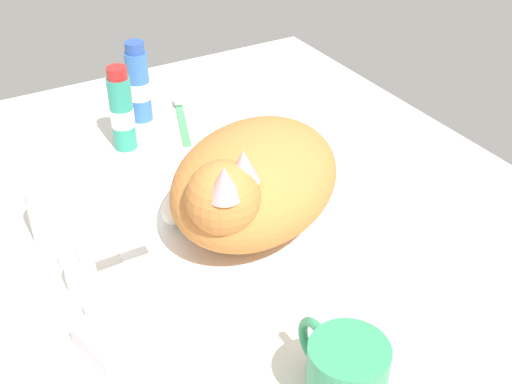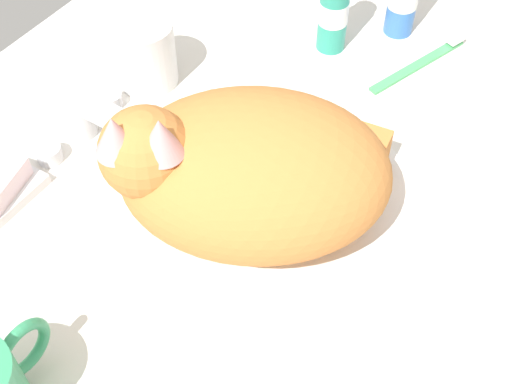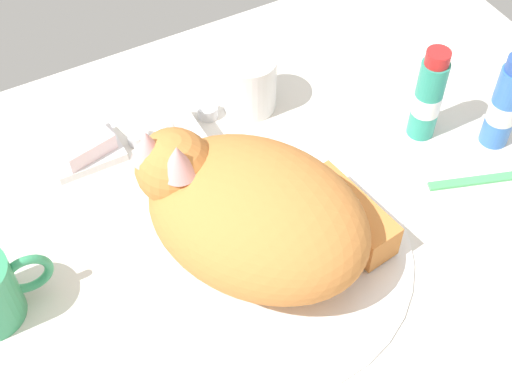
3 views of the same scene
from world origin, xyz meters
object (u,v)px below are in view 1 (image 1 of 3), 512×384
at_px(cat, 251,182).
at_px(coffee_mug, 344,377).
at_px(soap_bar, 110,342).
at_px(mouthwash_bottle, 139,84).
at_px(toothbrush, 182,119).
at_px(toothpaste_bottle, 122,111).
at_px(faucet, 92,266).
at_px(rinse_cup, 58,210).

xyz_separation_m(cat, coffee_mug, (-0.28, 0.06, -0.03)).
bearing_deg(coffee_mug, cat, -12.18).
bearing_deg(soap_bar, mouthwash_bottle, -25.22).
height_order(cat, toothbrush, cat).
xyz_separation_m(coffee_mug, soap_bar, (0.17, 0.17, -0.02)).
distance_m(cat, soap_bar, 0.26).
bearing_deg(cat, toothpaste_bottle, 12.45).
bearing_deg(faucet, coffee_mug, -152.64).
distance_m(faucet, toothpaste_bottle, 0.32).
bearing_deg(toothpaste_bottle, rinse_cup, 138.75).
bearing_deg(soap_bar, faucet, -10.41).
xyz_separation_m(cat, soap_bar, (-0.12, 0.23, -0.05)).
bearing_deg(faucet, mouthwash_bottle, -29.53).
bearing_deg(mouthwash_bottle, faucet, 150.47).
distance_m(soap_bar, toothpaste_bottle, 0.44).
xyz_separation_m(cat, mouthwash_bottle, (0.36, 0.01, -0.01)).
relative_size(rinse_cup, soap_bar, 1.18).
distance_m(rinse_cup, mouthwash_bottle, 0.33).
bearing_deg(faucet, rinse_cup, 3.31).
bearing_deg(toothbrush, coffee_mug, 169.66).
bearing_deg(cat, faucet, 89.34).
xyz_separation_m(rinse_cup, soap_bar, (-0.23, 0.02, -0.02)).
height_order(cat, toothpaste_bottle, cat).
height_order(coffee_mug, soap_bar, coffee_mug).
height_order(coffee_mug, toothbrush, coffee_mug).
relative_size(faucet, coffee_mug, 1.11).
xyz_separation_m(faucet, soap_bar, (-0.12, 0.02, -0.00)).
distance_m(toothpaste_bottle, mouthwash_bottle, 0.09).
relative_size(coffee_mug, rinse_cup, 1.44).
xyz_separation_m(coffee_mug, mouthwash_bottle, (0.65, -0.06, 0.02)).
distance_m(faucet, cat, 0.22).
relative_size(cat, toothpaste_bottle, 2.34).
distance_m(rinse_cup, toothbrush, 0.34).
bearing_deg(rinse_cup, toothbrush, -51.94).
bearing_deg(soap_bar, rinse_cup, -3.89).
bearing_deg(mouthwash_bottle, coffee_mug, 175.10).
bearing_deg(toothbrush, faucet, 140.85).
height_order(toothpaste_bottle, toothbrush, toothpaste_bottle).
height_order(faucet, mouthwash_bottle, mouthwash_bottle).
bearing_deg(toothbrush, toothpaste_bottle, 106.48).
height_order(soap_bar, toothbrush, soap_bar).
height_order(rinse_cup, soap_bar, rinse_cup).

